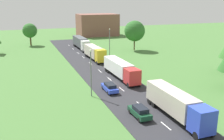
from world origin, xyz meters
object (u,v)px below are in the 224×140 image
object	(u,v)px
truck_lead	(176,103)
truck_second	(121,69)
car_second	(140,112)
tree_oak	(135,31)
lamppost_third	(110,42)
truck_fourth	(81,42)
car_third	(110,87)
distant_building	(97,25)
truck_third	(95,52)
lamppost_second	(91,71)
tree_pine	(30,31)

from	to	relation	value
truck_lead	truck_second	distance (m)	19.78
car_second	tree_oak	distance (m)	49.76
truck_second	lamppost_third	size ratio (longest dim) A/B	1.65
truck_second	truck_fourth	bearing A→B (deg)	89.79
car_second	car_third	bearing A→B (deg)	92.12
truck_second	truck_fourth	xyz separation A→B (m)	(0.13, 35.31, 0.14)
truck_lead	tree_oak	xyz separation A→B (m)	(15.54, 47.04, 4.01)
lamppost_third	distant_building	xyz separation A→B (m)	(11.04, 47.90, 0.18)
truck_third	distant_building	size ratio (longest dim) A/B	0.69
truck_third	lamppost_second	size ratio (longest dim) A/B	1.52
truck_fourth	lamppost_second	distance (m)	44.06
truck_third	tree_pine	bearing A→B (deg)	116.27
tree_oak	car_second	bearing A→B (deg)	-113.91
truck_third	tree_pine	world-z (taller)	tree_pine
truck_second	car_third	xyz separation A→B (m)	(-4.80, -6.90, -1.20)
truck_third	distant_building	world-z (taller)	distant_building
truck_third	lamppost_third	world-z (taller)	lamppost_third
truck_second	lamppost_second	size ratio (longest dim) A/B	1.73
car_third	distant_building	xyz separation A→B (m)	(19.88, 72.93, 3.96)
car_third	lamppost_third	xyz separation A→B (m)	(8.83, 25.03, 3.78)
car_third	lamppost_second	world-z (taller)	lamppost_second
truck_fourth	car_third	distance (m)	42.52
truck_lead	truck_fourth	distance (m)	55.09
truck_second	tree_oak	size ratio (longest dim) A/B	1.45
truck_lead	distant_building	bearing A→B (deg)	80.12
truck_lead	lamppost_third	world-z (taller)	lamppost_third
tree_pine	distant_building	bearing A→B (deg)	30.72
truck_lead	tree_oak	bearing A→B (deg)	71.72
tree_oak	distant_building	distance (m)	38.80
truck_lead	truck_second	xyz separation A→B (m)	(-0.12, 19.78, -0.09)
car_third	tree_oak	xyz separation A→B (m)	(20.46, 34.16, 5.30)
truck_fourth	tree_oak	world-z (taller)	tree_oak
lamppost_third	tree_oak	bearing A→B (deg)	38.14
lamppost_third	tree_pine	size ratio (longest dim) A/B	1.07
distant_building	truck_third	bearing A→B (deg)	-107.69
truck_lead	truck_fourth	size ratio (longest dim) A/B	0.91
tree_oak	tree_pine	xyz separation A→B (m)	(-30.69, 20.88, -0.91)
car_second	distant_building	bearing A→B (deg)	76.95
truck_third	tree_pine	distance (m)	33.63
tree_pine	distant_building	distance (m)	35.02
tree_oak	truck_fourth	bearing A→B (deg)	152.62
car_second	lamppost_third	size ratio (longest dim) A/B	0.51
truck_third	car_second	world-z (taller)	truck_third
truck_lead	truck_third	distance (m)	37.90
truck_fourth	truck_second	bearing A→B (deg)	-90.21
lamppost_third	tree_oak	distance (m)	14.86
lamppost_third	tree_pine	world-z (taller)	lamppost_third
tree_pine	distant_building	xyz separation A→B (m)	(30.10, 17.89, -0.43)
truck_lead	lamppost_second	world-z (taller)	lamppost_second
truck_third	truck_fourth	size ratio (longest dim) A/B	0.86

